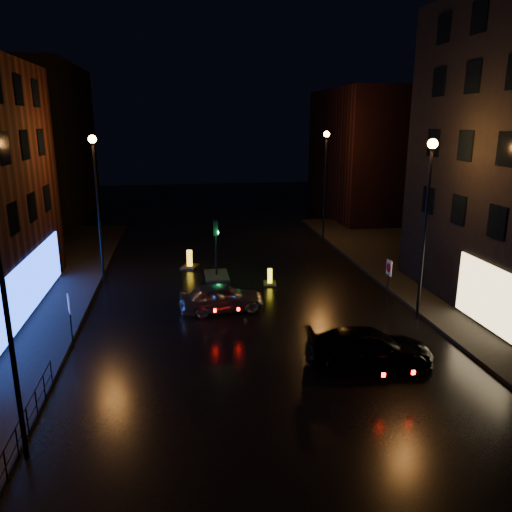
% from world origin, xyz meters
% --- Properties ---
extents(ground, '(120.00, 120.00, 0.00)m').
position_xyz_m(ground, '(0.00, 0.00, 0.00)').
color(ground, black).
rests_on(ground, ground).
extents(pavement_right, '(12.00, 44.00, 0.15)m').
position_xyz_m(pavement_right, '(14.00, 8.00, 0.07)').
color(pavement_right, black).
rests_on(pavement_right, ground).
extents(building_far_left, '(8.00, 16.00, 14.00)m').
position_xyz_m(building_far_left, '(-16.00, 35.00, 7.00)').
color(building_far_left, black).
rests_on(building_far_left, ground).
extents(building_far_right, '(8.00, 14.00, 12.00)m').
position_xyz_m(building_far_right, '(15.00, 32.00, 6.00)').
color(building_far_right, black).
rests_on(building_far_right, ground).
extents(street_lamp_lnear, '(0.44, 0.44, 8.37)m').
position_xyz_m(street_lamp_lnear, '(-7.80, -2.00, 5.56)').
color(street_lamp_lnear, black).
rests_on(street_lamp_lnear, ground).
extents(street_lamp_lfar, '(0.44, 0.44, 8.37)m').
position_xyz_m(street_lamp_lfar, '(-7.80, 14.00, 5.56)').
color(street_lamp_lfar, black).
rests_on(street_lamp_lfar, ground).
extents(street_lamp_rnear, '(0.44, 0.44, 8.37)m').
position_xyz_m(street_lamp_rnear, '(7.80, 6.00, 5.56)').
color(street_lamp_rnear, black).
rests_on(street_lamp_rnear, ground).
extents(street_lamp_rfar, '(0.44, 0.44, 8.37)m').
position_xyz_m(street_lamp_rfar, '(7.80, 22.00, 5.56)').
color(street_lamp_rfar, black).
rests_on(street_lamp_rfar, ground).
extents(traffic_signal, '(1.40, 2.40, 3.45)m').
position_xyz_m(traffic_signal, '(-1.20, 14.00, 0.50)').
color(traffic_signal, black).
rests_on(traffic_signal, ground).
extents(guard_railing, '(0.05, 6.04, 1.00)m').
position_xyz_m(guard_railing, '(-8.00, -1.00, 0.74)').
color(guard_railing, black).
rests_on(guard_railing, ground).
extents(silver_hatchback, '(4.32, 2.16, 1.41)m').
position_xyz_m(silver_hatchback, '(-1.38, 8.30, 0.71)').
color(silver_hatchback, '#989B9F').
rests_on(silver_hatchback, ground).
extents(dark_sedan, '(5.07, 2.52, 1.42)m').
position_xyz_m(dark_sedan, '(3.70, 1.78, 0.71)').
color(dark_sedan, black).
rests_on(dark_sedan, ground).
extents(bollard_near, '(0.85, 1.15, 0.94)m').
position_xyz_m(bollard_near, '(1.72, 12.02, 0.20)').
color(bollard_near, black).
rests_on(bollard_near, ground).
extents(bollard_far, '(1.30, 1.55, 1.16)m').
position_xyz_m(bollard_far, '(-2.75, 16.12, 0.25)').
color(bollard_far, black).
rests_on(bollard_far, ground).
extents(road_sign_left, '(0.21, 0.54, 2.28)m').
position_xyz_m(road_sign_left, '(-7.90, 5.21, 1.71)').
color(road_sign_left, black).
rests_on(road_sign_left, ground).
extents(road_sign_right, '(0.08, 0.57, 2.36)m').
position_xyz_m(road_sign_right, '(7.05, 7.87, 1.77)').
color(road_sign_right, black).
rests_on(road_sign_right, ground).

